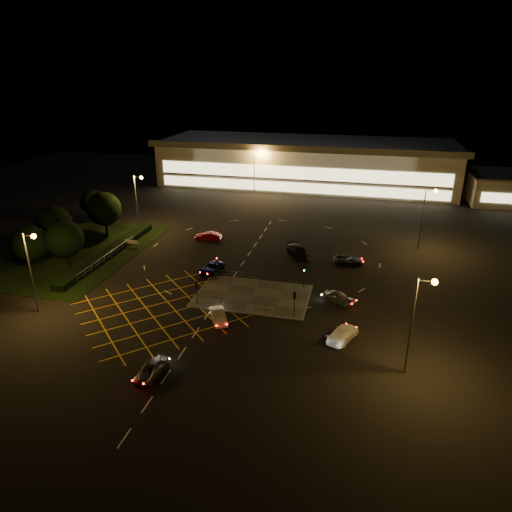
% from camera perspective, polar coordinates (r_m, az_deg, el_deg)
% --- Properties ---
extents(ground, '(180.00, 180.00, 0.00)m').
position_cam_1_polar(ground, '(60.87, -1.81, -3.97)').
color(ground, black).
rests_on(ground, ground).
extents(pedestrian_island, '(14.00, 9.00, 0.12)m').
position_cam_1_polar(pedestrian_island, '(58.66, -0.43, -4.97)').
color(pedestrian_island, '#4C4944').
rests_on(pedestrian_island, ground).
extents(grass_verge, '(18.00, 30.00, 0.08)m').
position_cam_1_polar(grass_verge, '(77.28, -21.03, 0.39)').
color(grass_verge, black).
rests_on(grass_verge, ground).
extents(hedge, '(2.00, 26.00, 1.00)m').
position_cam_1_polar(hedge, '(74.48, -17.89, 0.39)').
color(hedge, black).
rests_on(hedge, ground).
extents(supermarket, '(72.00, 26.50, 10.50)m').
position_cam_1_polar(supermarket, '(117.47, 6.27, 11.59)').
color(supermarket, beige).
rests_on(supermarket, ground).
extents(streetlight_sw, '(1.78, 0.56, 10.03)m').
position_cam_1_polar(streetlight_sw, '(58.07, -26.26, -0.66)').
color(streetlight_sw, slate).
rests_on(streetlight_sw, ground).
extents(streetlight_se, '(1.78, 0.56, 10.03)m').
position_cam_1_polar(streetlight_se, '(44.03, 19.62, -6.70)').
color(streetlight_se, slate).
rests_on(streetlight_se, ground).
extents(streetlight_nw, '(1.78, 0.56, 10.03)m').
position_cam_1_polar(streetlight_nw, '(82.80, -14.54, 7.35)').
color(streetlight_nw, slate).
rests_on(streetlight_nw, ground).
extents(streetlight_ne, '(1.78, 0.56, 10.03)m').
position_cam_1_polar(streetlight_ne, '(76.03, 20.51, 5.34)').
color(streetlight_ne, slate).
rests_on(streetlight_ne, ground).
extents(streetlight_far_left, '(1.78, 0.56, 10.03)m').
position_cam_1_polar(streetlight_far_left, '(105.44, 0.00, 11.18)').
color(streetlight_far_left, slate).
rests_on(streetlight_far_left, ground).
extents(streetlight_far_right, '(1.78, 0.56, 10.03)m').
position_cam_1_polar(streetlight_far_right, '(105.78, 22.18, 9.59)').
color(streetlight_far_right, slate).
rests_on(streetlight_far_right, ground).
extents(signal_sw, '(0.28, 0.30, 3.15)m').
position_cam_1_polar(signal_sw, '(55.87, -7.43, -3.99)').
color(signal_sw, black).
rests_on(signal_sw, pedestrian_island).
extents(signal_se, '(0.28, 0.30, 3.15)m').
position_cam_1_polar(signal_se, '(53.10, 4.84, -5.36)').
color(signal_se, black).
rests_on(signal_se, pedestrian_island).
extents(signal_nw, '(0.28, 0.30, 3.15)m').
position_cam_1_polar(signal_nw, '(62.69, -4.89, -0.86)').
color(signal_nw, black).
rests_on(signal_nw, pedestrian_island).
extents(signal_ne, '(0.28, 0.30, 3.15)m').
position_cam_1_polar(signal_ne, '(60.23, 6.04, -1.91)').
color(signal_ne, black).
rests_on(signal_ne, pedestrian_island).
extents(tree_a, '(5.04, 5.04, 6.86)m').
position_cam_1_polar(tree_a, '(71.14, -26.34, 1.38)').
color(tree_a, black).
rests_on(tree_a, ground).
extents(tree_b, '(5.40, 5.40, 7.35)m').
position_cam_1_polar(tree_b, '(78.12, -23.94, 3.77)').
color(tree_b, black).
rests_on(tree_b, ground).
extents(tree_c, '(5.76, 5.76, 7.84)m').
position_cam_1_polar(tree_c, '(82.06, -18.47, 5.61)').
color(tree_c, black).
rests_on(tree_c, ground).
extents(tree_d, '(4.68, 4.68, 6.37)m').
position_cam_1_polar(tree_d, '(90.32, -19.72, 6.30)').
color(tree_d, black).
rests_on(tree_d, ground).
extents(tree_e, '(5.40, 5.40, 7.35)m').
position_cam_1_polar(tree_e, '(70.09, -22.84, 1.95)').
color(tree_e, black).
rests_on(tree_e, ground).
extents(car_near_silver, '(2.36, 4.41, 1.43)m').
position_cam_1_polar(car_near_silver, '(45.48, -12.95, -13.59)').
color(car_near_silver, '#9A9CA0').
rests_on(car_near_silver, ground).
extents(car_queue_white, '(3.16, 4.28, 1.35)m').
position_cam_1_polar(car_queue_white, '(53.04, -4.71, -7.47)').
color(car_queue_white, white).
rests_on(car_queue_white, ground).
extents(car_left_blue, '(3.10, 5.10, 1.32)m').
position_cam_1_polar(car_left_blue, '(65.45, -5.60, -1.48)').
color(car_left_blue, '#0B0C44').
rests_on(car_left_blue, ground).
extents(car_far_dkgrey, '(4.77, 5.72, 1.56)m').
position_cam_1_polar(car_far_dkgrey, '(70.99, 5.31, 0.59)').
color(car_far_dkgrey, black).
rests_on(car_far_dkgrey, ground).
extents(car_right_silver, '(4.37, 3.12, 1.38)m').
position_cam_1_polar(car_right_silver, '(57.79, 10.30, -5.10)').
color(car_right_silver, '#A2A5A9').
rests_on(car_right_silver, ground).
extents(car_circ_red, '(4.60, 2.01, 1.47)m').
position_cam_1_polar(car_circ_red, '(77.56, -5.95, 2.44)').
color(car_circ_red, maroon).
rests_on(car_circ_red, ground).
extents(car_east_grey, '(4.78, 2.79, 1.25)m').
position_cam_1_polar(car_east_grey, '(69.20, 11.46, -0.51)').
color(car_east_grey, black).
rests_on(car_east_grey, ground).
extents(car_approach_white, '(3.74, 5.27, 1.42)m').
position_cam_1_polar(car_approach_white, '(50.40, 10.80, -9.51)').
color(car_approach_white, white).
rests_on(car_approach_white, ground).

